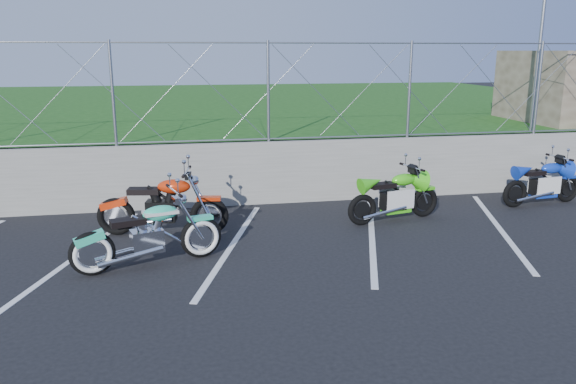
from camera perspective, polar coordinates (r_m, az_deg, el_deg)
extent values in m
plane|color=black|center=(8.38, -5.01, -7.60)|extent=(90.00, 90.00, 0.00)
cube|color=slate|center=(11.53, -6.86, 1.81)|extent=(30.00, 0.22, 1.30)
cube|color=#194712|center=(21.40, -8.79, 7.43)|extent=(30.00, 20.00, 1.30)
cylinder|color=gray|center=(11.27, -7.26, 14.83)|extent=(28.00, 0.03, 0.03)
cylinder|color=gray|center=(11.41, -6.97, 5.24)|extent=(28.00, 0.03, 0.03)
cylinder|color=gray|center=(14.09, 24.04, 11.76)|extent=(0.08, 0.08, 3.00)
cube|color=silver|center=(9.43, -20.41, -5.93)|extent=(1.49, 4.31, 0.01)
cube|color=silver|center=(9.31, -5.65, -5.33)|extent=(1.49, 4.31, 0.01)
cube|color=silver|center=(9.79, 8.52, -4.42)|extent=(1.49, 4.31, 0.01)
cube|color=silver|center=(10.80, 20.66, -3.43)|extent=(1.49, 4.31, 0.01)
torus|color=black|center=(8.41, -19.27, -5.92)|extent=(0.65, 0.28, 0.65)
torus|color=black|center=(8.72, -8.84, -4.54)|extent=(0.65, 0.28, 0.65)
cube|color=silver|center=(8.50, -14.11, -4.82)|extent=(0.51, 0.39, 0.33)
ellipsoid|color=#33CC9C|center=(8.43, -12.84, -2.10)|extent=(0.57, 0.38, 0.23)
cube|color=black|center=(8.36, -15.95, -2.93)|extent=(0.54, 0.36, 0.09)
cube|color=#33CC9C|center=(8.63, -8.92, -2.62)|extent=(0.40, 0.25, 0.06)
cylinder|color=silver|center=(8.41, -11.50, 0.14)|extent=(0.22, 0.69, 0.03)
torus|color=black|center=(10.09, -17.06, -2.39)|extent=(0.67, 0.22, 0.66)
torus|color=black|center=(9.79, -7.98, -2.40)|extent=(0.67, 0.22, 0.66)
cube|color=black|center=(9.89, -12.74, -1.87)|extent=(0.53, 0.37, 0.36)
ellipsoid|color=red|center=(9.74, -11.52, 0.55)|extent=(0.60, 0.35, 0.25)
cube|color=black|center=(9.86, -14.43, 0.10)|extent=(0.57, 0.34, 0.10)
cube|color=red|center=(9.71, -8.04, -0.64)|extent=(0.43, 0.22, 0.06)
cylinder|color=silver|center=(9.64, -10.27, 2.06)|extent=(0.15, 0.76, 0.03)
torus|color=black|center=(10.28, 7.53, -1.81)|extent=(0.59, 0.23, 0.58)
torus|color=black|center=(11.03, 13.66, -0.99)|extent=(0.59, 0.23, 0.58)
cube|color=black|center=(10.61, 10.64, -0.89)|extent=(0.49, 0.36, 0.33)
ellipsoid|color=#42CD19|center=(10.64, 11.69, 1.24)|extent=(0.55, 0.34, 0.22)
cube|color=black|center=(10.40, 9.57, 0.66)|extent=(0.52, 0.33, 0.09)
cube|color=#42CD19|center=(10.97, 13.74, 0.37)|extent=(0.39, 0.22, 0.06)
cylinder|color=silver|center=(10.68, 12.48, 2.49)|extent=(0.18, 0.68, 0.03)
torus|color=black|center=(12.26, 22.04, -0.16)|extent=(0.58, 0.17, 0.57)
torus|color=black|center=(13.15, 26.54, 0.29)|extent=(0.58, 0.17, 0.57)
cube|color=black|center=(12.66, 24.35, 0.48)|extent=(0.46, 0.32, 0.32)
ellipsoid|color=#1235AE|center=(12.73, 25.22, 2.20)|extent=(0.52, 0.29, 0.22)
cube|color=black|center=(12.44, 23.65, 1.80)|extent=(0.50, 0.28, 0.08)
cube|color=#1235AE|center=(13.10, 26.67, 1.41)|extent=(0.37, 0.19, 0.06)
cylinder|color=silver|center=(12.80, 25.86, 3.20)|extent=(0.11, 0.68, 0.03)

